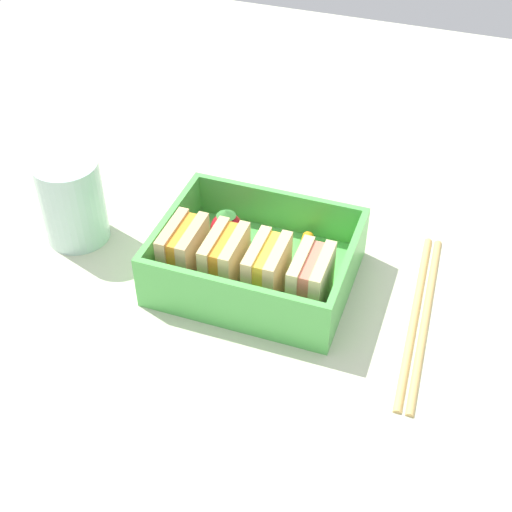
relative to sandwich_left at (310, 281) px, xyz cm
name	(u,v)px	position (x,y,z in cm)	size (l,w,h in cm)	color
ground_plane	(256,286)	(5.74, -2.64, -4.79)	(120.00, 120.00, 2.00)	beige
bento_tray	(256,273)	(5.74, -2.64, -3.19)	(17.11, 13.55, 1.20)	#53B750
bento_rim	(256,251)	(5.74, -2.64, -0.54)	(17.11, 13.55, 4.11)	#53B750
sandwich_left	(310,281)	(0.00, 0.00, 0.00)	(2.83, 5.29, 5.19)	#D3C685
sandwich_center_left	(267,271)	(3.83, 0.00, 0.00)	(2.83, 5.29, 5.19)	#E4BD81
sandwich_center	(225,261)	(7.65, 0.00, 0.00)	(2.83, 5.29, 5.19)	#D8C07C
sandwich_center_right	(184,251)	(11.48, 0.00, 0.00)	(2.83, 5.29, 5.19)	tan
carrot_stick_far_left	(304,252)	(2.14, -5.61, -2.06)	(1.07, 1.07, 4.82)	orange
strawberry_far_left	(227,228)	(9.60, -5.35, -0.95)	(3.05, 3.05, 3.65)	red
chopstick_pair	(421,312)	(-9.22, -3.05, -3.44)	(2.68, 21.13, 0.70)	tan
drinking_glass	(71,202)	(24.03, -2.47, 0.41)	(6.01, 6.01, 8.40)	silver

